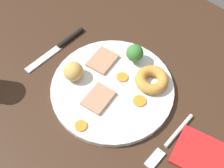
# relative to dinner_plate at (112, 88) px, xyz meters

# --- Properties ---
(dining_table) EXTENTS (1.20, 0.84, 0.04)m
(dining_table) POSITION_rel_dinner_plate_xyz_m (-0.00, 0.01, -0.02)
(dining_table) COLOR #382316
(dining_table) RESTS_ON ground
(dinner_plate) EXTENTS (0.28, 0.28, 0.01)m
(dinner_plate) POSITION_rel_dinner_plate_xyz_m (0.00, 0.00, 0.00)
(dinner_plate) COLOR white
(dinner_plate) RESTS_ON dining_table
(meat_slice_main) EXTENTS (0.06, 0.07, 0.01)m
(meat_slice_main) POSITION_rel_dinner_plate_xyz_m (0.00, 0.05, 0.01)
(meat_slice_main) COLOR tan
(meat_slice_main) RESTS_ON dinner_plate
(meat_slice_under) EXTENTS (0.06, 0.07, 0.01)m
(meat_slice_under) POSITION_rel_dinner_plate_xyz_m (0.07, -0.04, 0.01)
(meat_slice_under) COLOR tan
(meat_slice_under) RESTS_ON dinner_plate
(yorkshire_pudding) EXTENTS (0.08, 0.08, 0.02)m
(yorkshire_pudding) POSITION_rel_dinner_plate_xyz_m (-0.06, -0.07, 0.02)
(yorkshire_pudding) COLOR #C68938
(yorkshire_pudding) RESTS_ON dinner_plate
(roast_potato_left) EXTENTS (0.06, 0.06, 0.04)m
(roast_potato_left) POSITION_rel_dinner_plate_xyz_m (0.08, 0.04, 0.03)
(roast_potato_left) COLOR tan
(roast_potato_left) RESTS_ON dinner_plate
(carrot_coin_front) EXTENTS (0.03, 0.03, 0.00)m
(carrot_coin_front) POSITION_rel_dinner_plate_xyz_m (-0.02, 0.12, 0.01)
(carrot_coin_front) COLOR orange
(carrot_coin_front) RESTS_ON dinner_plate
(carrot_coin_back) EXTENTS (0.03, 0.03, 0.00)m
(carrot_coin_back) POSITION_rel_dinner_plate_xyz_m (0.00, -0.03, 0.01)
(carrot_coin_back) COLOR orange
(carrot_coin_back) RESTS_ON dinner_plate
(carrot_coin_side) EXTENTS (0.03, 0.03, 0.00)m
(carrot_coin_side) POSITION_rel_dinner_plate_xyz_m (-0.07, -0.01, 0.01)
(carrot_coin_side) COLOR orange
(carrot_coin_side) RESTS_ON dinner_plate
(broccoli_floret) EXTENTS (0.04, 0.04, 0.05)m
(broccoli_floret) POSITION_rel_dinner_plate_xyz_m (0.01, -0.09, 0.03)
(broccoli_floret) COLOR #8CB766
(broccoli_floret) RESTS_ON dinner_plate
(fork) EXTENTS (0.02, 0.15, 0.01)m
(fork) POSITION_rel_dinner_plate_xyz_m (-0.17, 0.02, -0.00)
(fork) COLOR silver
(fork) RESTS_ON dining_table
(knife) EXTENTS (0.02, 0.19, 0.01)m
(knife) POSITION_rel_dinner_plate_xyz_m (0.18, -0.01, -0.00)
(knife) COLOR black
(knife) RESTS_ON dining_table
(folded_napkin) EXTENTS (0.13, 0.11, 0.01)m
(folded_napkin) POSITION_rel_dinner_plate_xyz_m (-0.24, -0.01, -0.00)
(folded_napkin) COLOR red
(folded_napkin) RESTS_ON dining_table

